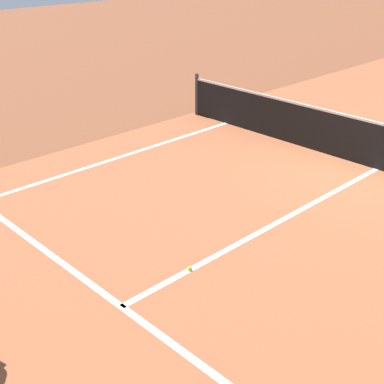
{
  "coord_description": "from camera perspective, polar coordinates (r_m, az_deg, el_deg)",
  "views": [
    {
      "loc": [
        4.56,
        -9.57,
        4.21
      ],
      "look_at": [
        -0.3,
        -4.88,
        1.0
      ],
      "focal_mm": 50.17,
      "sensor_mm": 36.0,
      "label": 1
    }
  ],
  "objects": [
    {
      "name": "line_service_near",
      "position": [
        6.96,
        -7.5,
        -11.99
      ],
      "size": [
        8.22,
        0.1,
        0.01
      ],
      "primitive_type": "cube",
      "color": "white",
      "rests_on": "ground_plane"
    },
    {
      "name": "tennis_ball_mid_court",
      "position": [
        7.56,
        -0.24,
        -8.12
      ],
      "size": [
        0.07,
        0.07,
        0.07
      ],
      "primitive_type": "sphere",
      "color": "#CCE033",
      "rests_on": "ground_plane"
    },
    {
      "name": "ground_plane",
      "position": [
        11.4,
        19.02,
        2.31
      ],
      "size": [
        60.0,
        60.0,
        0.0
      ],
      "primitive_type": "plane",
      "color": "brown"
    },
    {
      "name": "court_surface_inbounds",
      "position": [
        11.4,
        19.02,
        2.32
      ],
      "size": [
        10.62,
        24.4,
        0.0
      ],
      "primitive_type": "cube",
      "color": "#9E5433",
      "rests_on": "ground_plane"
    },
    {
      "name": "line_center_service",
      "position": [
        8.89,
        9.15,
        -3.17
      ],
      "size": [
        0.1,
        6.4,
        0.01
      ],
      "primitive_type": "cube",
      "color": "white",
      "rests_on": "ground_plane"
    },
    {
      "name": "net",
      "position": [
        11.23,
        19.37,
        4.63
      ],
      "size": [
        10.41,
        0.09,
        1.07
      ],
      "color": "#33383D",
      "rests_on": "ground_plane"
    },
    {
      "name": "line_sideline_left",
      "position": [
        10.29,
        -19.4,
        -0.23
      ],
      "size": [
        0.1,
        11.89,
        0.01
      ],
      "primitive_type": "cube",
      "color": "white",
      "rests_on": "ground_plane"
    }
  ]
}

